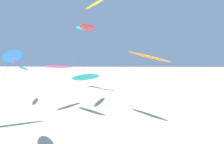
% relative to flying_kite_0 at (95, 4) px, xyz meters
% --- Properties ---
extents(flying_kite_0, '(5.25, 10.11, 21.76)m').
position_rel_flying_kite_0_xyz_m(flying_kite_0, '(0.00, 0.00, 0.00)').
color(flying_kite_0, yellow).
rests_on(flying_kite_0, ground).
extents(flying_kite_2, '(6.20, 6.45, 7.31)m').
position_rel_flying_kite_0_xyz_m(flying_kite_2, '(-0.08, -14.32, -14.41)').
color(flying_kite_2, '#19B2B7').
rests_on(flying_kite_2, ground).
extents(flying_kite_3, '(5.28, 4.93, 17.20)m').
position_rel_flying_kite_0_xyz_m(flying_kite_3, '(-3.62, 6.16, -4.40)').
color(flying_kite_3, '#19B2B7').
rests_on(flying_kite_3, ground).
extents(flying_kite_5, '(3.96, 11.07, 14.70)m').
position_rel_flying_kite_0_xyz_m(flying_kite_5, '(0.07, -11.23, -6.45)').
color(flying_kite_5, red).
rests_on(flying_kite_5, ground).
extents(flying_kite_6, '(5.90, 8.81, 10.37)m').
position_rel_flying_kite_0_xyz_m(flying_kite_6, '(9.17, -17.36, -11.12)').
color(flying_kite_6, orange).
rests_on(flying_kite_6, ground).
extents(flying_kite_7, '(4.29, 6.45, 8.18)m').
position_rel_flying_kite_0_xyz_m(flying_kite_7, '(-4.72, -11.94, -12.93)').
color(flying_kite_7, '#EA5193').
rests_on(flying_kite_7, ground).
extents(flying_kite_8, '(4.12, 8.40, 10.45)m').
position_rel_flying_kite_0_xyz_m(flying_kite_8, '(-3.43, -29.03, -10.88)').
color(flying_kite_8, blue).
rests_on(flying_kite_8, ground).
extents(flying_kite_9, '(2.63, 11.28, 7.87)m').
position_rel_flying_kite_0_xyz_m(flying_kite_9, '(-12.58, -8.06, -13.50)').
color(flying_kite_9, '#19B2B7').
rests_on(flying_kite_9, ground).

